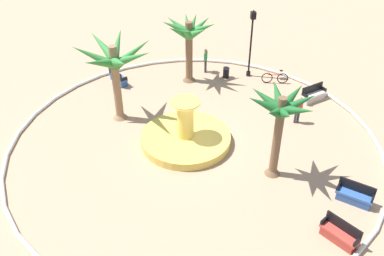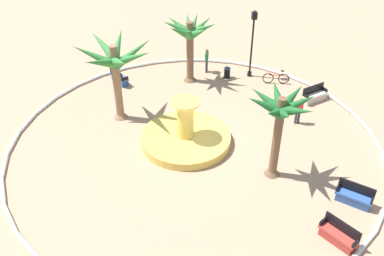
{
  "view_description": "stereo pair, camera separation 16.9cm",
  "coord_description": "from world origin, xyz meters",
  "px_view_note": "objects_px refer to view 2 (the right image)",
  "views": [
    {
      "loc": [
        2.2,
        18.02,
        14.0
      ],
      "look_at": [
        0.14,
        -0.06,
        1.0
      ],
      "focal_mm": 40.61,
      "sensor_mm": 36.0,
      "label": 1
    },
    {
      "loc": [
        2.03,
        18.04,
        14.0
      ],
      "look_at": [
        0.14,
        -0.06,
        1.0
      ],
      "focal_mm": 40.61,
      "sensor_mm": 36.0,
      "label": 2
    }
  ],
  "objects_px": {
    "bench_north": "(119,78)",
    "lamppost": "(252,39)",
    "trash_bin": "(227,72)",
    "palm_tree_near_fountain": "(115,62)",
    "bicycle_red_frame": "(276,78)",
    "palm_tree_by_curb": "(280,114)",
    "bench_east": "(354,197)",
    "bench_southeast": "(314,96)",
    "person_cyclist_helmet": "(207,59)",
    "person_cyclist_photo": "(299,109)",
    "fountain": "(186,137)",
    "palm_tree_mid_plaza": "(190,35)",
    "bench_west": "(338,236)"
  },
  "relations": [
    {
      "from": "bench_north",
      "to": "fountain",
      "type": "bearing_deg",
      "value": 118.43
    },
    {
      "from": "fountain",
      "to": "person_cyclist_helmet",
      "type": "height_order",
      "value": "fountain"
    },
    {
      "from": "palm_tree_near_fountain",
      "to": "bench_southeast",
      "type": "xyz_separation_m",
      "value": [
        -11.58,
        -0.54,
        -3.18
      ]
    },
    {
      "from": "person_cyclist_helmet",
      "to": "lamppost",
      "type": "bearing_deg",
      "value": 162.82
    },
    {
      "from": "person_cyclist_helmet",
      "to": "bicycle_red_frame",
      "type": "bearing_deg",
      "value": 154.45
    },
    {
      "from": "palm_tree_mid_plaza",
      "to": "trash_bin",
      "type": "xyz_separation_m",
      "value": [
        -2.47,
        -0.07,
        -2.8
      ]
    },
    {
      "from": "palm_tree_near_fountain",
      "to": "bicycle_red_frame",
      "type": "distance_m",
      "value": 10.73
    },
    {
      "from": "palm_tree_mid_plaza",
      "to": "person_cyclist_photo",
      "type": "bearing_deg",
      "value": 134.81
    },
    {
      "from": "bench_west",
      "to": "palm_tree_mid_plaza",
      "type": "bearing_deg",
      "value": -71.76
    },
    {
      "from": "palm_tree_mid_plaza",
      "to": "bicycle_red_frame",
      "type": "bearing_deg",
      "value": 169.5
    },
    {
      "from": "trash_bin",
      "to": "lamppost",
      "type": "bearing_deg",
      "value": -176.84
    },
    {
      "from": "bench_southeast",
      "to": "trash_bin",
      "type": "xyz_separation_m",
      "value": [
        4.74,
        -3.45,
        0.04
      ]
    },
    {
      "from": "fountain",
      "to": "bench_north",
      "type": "distance_m",
      "value": 7.75
    },
    {
      "from": "person_cyclist_photo",
      "to": "fountain",
      "type": "bearing_deg",
      "value": 10.13
    },
    {
      "from": "lamppost",
      "to": "person_cyclist_photo",
      "type": "xyz_separation_m",
      "value": [
        -1.49,
        5.69,
        -1.71
      ]
    },
    {
      "from": "lamppost",
      "to": "bench_southeast",
      "type": "bearing_deg",
      "value": 132.3
    },
    {
      "from": "palm_tree_by_curb",
      "to": "bench_east",
      "type": "bearing_deg",
      "value": 143.6
    },
    {
      "from": "palm_tree_near_fountain",
      "to": "bench_north",
      "type": "xyz_separation_m",
      "value": [
        0.21,
        -4.07,
        -3.18
      ]
    },
    {
      "from": "fountain",
      "to": "bench_east",
      "type": "bearing_deg",
      "value": 143.32
    },
    {
      "from": "person_cyclist_photo",
      "to": "bench_north",
      "type": "bearing_deg",
      "value": -29.4
    },
    {
      "from": "bench_southeast",
      "to": "trash_bin",
      "type": "bearing_deg",
      "value": -36.01
    },
    {
      "from": "fountain",
      "to": "bench_north",
      "type": "xyz_separation_m",
      "value": [
        3.69,
        -6.82,
        -0.0
      ]
    },
    {
      "from": "bench_east",
      "to": "bicycle_red_frame",
      "type": "xyz_separation_m",
      "value": [
        0.63,
        -10.87,
        0.04
      ]
    },
    {
      "from": "bench_southeast",
      "to": "bicycle_red_frame",
      "type": "height_order",
      "value": "bench_southeast"
    },
    {
      "from": "palm_tree_by_curb",
      "to": "bench_north",
      "type": "relative_size",
      "value": 2.78
    },
    {
      "from": "bench_north",
      "to": "palm_tree_by_curb",
      "type": "bearing_deg",
      "value": 127.93
    },
    {
      "from": "bench_southeast",
      "to": "palm_tree_near_fountain",
      "type": "bearing_deg",
      "value": 2.69
    },
    {
      "from": "bench_southeast",
      "to": "person_cyclist_photo",
      "type": "bearing_deg",
      "value": 51.35
    },
    {
      "from": "fountain",
      "to": "bench_southeast",
      "type": "relative_size",
      "value": 2.85
    },
    {
      "from": "bench_north",
      "to": "bench_southeast",
      "type": "xyz_separation_m",
      "value": [
        -11.8,
        3.52,
        0.0
      ]
    },
    {
      "from": "palm_tree_near_fountain",
      "to": "person_cyclist_helmet",
      "type": "height_order",
      "value": "palm_tree_near_fountain"
    },
    {
      "from": "fountain",
      "to": "bench_north",
      "type": "height_order",
      "value": "fountain"
    },
    {
      "from": "palm_tree_mid_plaza",
      "to": "bench_southeast",
      "type": "height_order",
      "value": "palm_tree_mid_plaza"
    },
    {
      "from": "bench_southeast",
      "to": "lamppost",
      "type": "height_order",
      "value": "lamppost"
    },
    {
      "from": "palm_tree_by_curb",
      "to": "person_cyclist_helmet",
      "type": "xyz_separation_m",
      "value": [
        1.79,
        -10.62,
        -2.55
      ]
    },
    {
      "from": "bench_north",
      "to": "person_cyclist_photo",
      "type": "relative_size",
      "value": 0.97
    },
    {
      "from": "bench_southeast",
      "to": "lamppost",
      "type": "distance_m",
      "value": 5.31
    },
    {
      "from": "person_cyclist_helmet",
      "to": "person_cyclist_photo",
      "type": "height_order",
      "value": "person_cyclist_helmet"
    },
    {
      "from": "fountain",
      "to": "bench_east",
      "type": "relative_size",
      "value": 3.02
    },
    {
      "from": "bench_north",
      "to": "lamppost",
      "type": "relative_size",
      "value": 0.36
    },
    {
      "from": "palm_tree_by_curb",
      "to": "person_cyclist_photo",
      "type": "xyz_separation_m",
      "value": [
        -2.47,
        -4.08,
        -2.55
      ]
    },
    {
      "from": "bench_southeast",
      "to": "lamppost",
      "type": "xyz_separation_m",
      "value": [
        3.21,
        -3.53,
        2.31
      ]
    },
    {
      "from": "fountain",
      "to": "trash_bin",
      "type": "bearing_deg",
      "value": -116.51
    },
    {
      "from": "palm_tree_by_curb",
      "to": "person_cyclist_photo",
      "type": "distance_m",
      "value": 5.41
    },
    {
      "from": "bicycle_red_frame",
      "to": "palm_tree_by_curb",
      "type": "bearing_deg",
      "value": 74.05
    },
    {
      "from": "bench_east",
      "to": "bench_southeast",
      "type": "xyz_separation_m",
      "value": [
        -1.11,
        -8.51,
        0.0
      ]
    },
    {
      "from": "trash_bin",
      "to": "palm_tree_near_fountain",
      "type": "bearing_deg",
      "value": 30.27
    },
    {
      "from": "bench_east",
      "to": "person_cyclist_photo",
      "type": "xyz_separation_m",
      "value": [
        0.62,
        -6.35,
        0.6
      ]
    },
    {
      "from": "palm_tree_near_fountain",
      "to": "bicycle_red_frame",
      "type": "height_order",
      "value": "palm_tree_near_fountain"
    },
    {
      "from": "fountain",
      "to": "palm_tree_mid_plaza",
      "type": "relative_size",
      "value": 1.11
    }
  ]
}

